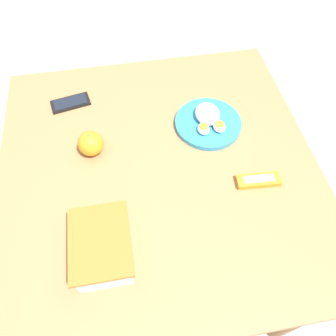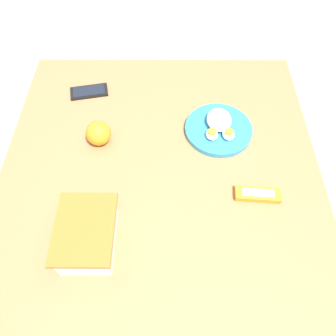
# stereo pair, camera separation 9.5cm
# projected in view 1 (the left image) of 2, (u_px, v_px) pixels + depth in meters

# --- Properties ---
(ground_plane) EXTENTS (10.00, 10.00, 0.00)m
(ground_plane) POSITION_uv_depth(u_px,v_px,m) (162.00, 253.00, 1.63)
(ground_plane) COLOR #B2A899
(table) EXTENTS (0.98, 0.96, 0.78)m
(table) POSITION_uv_depth(u_px,v_px,m) (159.00, 185.00, 1.08)
(table) COLOR #996B42
(table) RESTS_ON ground_plane
(food_container) EXTENTS (0.19, 0.14, 0.09)m
(food_container) POSITION_uv_depth(u_px,v_px,m) (103.00, 248.00, 0.80)
(food_container) COLOR white
(food_container) RESTS_ON table
(orange_fruit) EXTENTS (0.08, 0.08, 0.08)m
(orange_fruit) POSITION_uv_depth(u_px,v_px,m) (91.00, 143.00, 0.99)
(orange_fruit) COLOR orange
(orange_fruit) RESTS_ON table
(rice_plate) EXTENTS (0.22, 0.22, 0.05)m
(rice_plate) POSITION_uv_depth(u_px,v_px,m) (208.00, 121.00, 1.07)
(rice_plate) COLOR teal
(rice_plate) RESTS_ON table
(candy_bar) EXTENTS (0.05, 0.13, 0.02)m
(candy_bar) POSITION_uv_depth(u_px,v_px,m) (258.00, 180.00, 0.95)
(candy_bar) COLOR orange
(candy_bar) RESTS_ON table
(cell_phone) EXTENTS (0.08, 0.14, 0.01)m
(cell_phone) POSITION_uv_depth(u_px,v_px,m) (71.00, 103.00, 1.13)
(cell_phone) COLOR black
(cell_phone) RESTS_ON table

